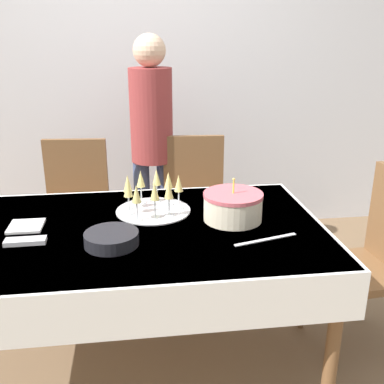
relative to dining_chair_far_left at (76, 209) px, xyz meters
The scene contains 13 objects.
ground_plane 1.06m from the dining_chair_far_left, 65.98° to the right, with size 12.00×12.00×0.00m, color brown.
wall_back 1.24m from the dining_chair_far_left, 65.99° to the left, with size 8.00×0.05×2.70m.
dining_table 0.93m from the dining_chair_far_left, 65.98° to the right, with size 1.73×1.05×0.74m.
dining_chair_far_left is the anchor object (origin of this frame).
dining_chair_far_right 0.76m from the dining_chair_far_left, ahead, with size 0.45×0.45×0.95m.
dining_chair_right_end 1.77m from the dining_chair_far_left, 28.18° to the right, with size 0.45×0.45×0.95m.
birthday_cake 1.20m from the dining_chair_far_left, 44.05° to the right, with size 0.28×0.28×0.21m.
champagne_tray 0.86m from the dining_chair_far_left, 54.49° to the right, with size 0.37×0.37×0.18m.
plate_stack_main 1.08m from the dining_chair_far_left, 74.64° to the right, with size 0.23×0.23×0.06m.
cake_knife 1.42m from the dining_chair_far_left, 48.44° to the right, with size 0.29×0.10×0.00m.
fork_pile 0.98m from the dining_chair_far_left, 95.13° to the right, with size 0.17×0.06×0.02m.
napkin_pile 0.82m from the dining_chair_far_left, 98.66° to the right, with size 0.15×0.15×0.01m.
person_standing 0.70m from the dining_chair_far_left, 22.22° to the left, with size 0.28×0.28×1.58m.
Camera 1 is at (0.01, -1.89, 1.58)m, focal length 42.00 mm.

